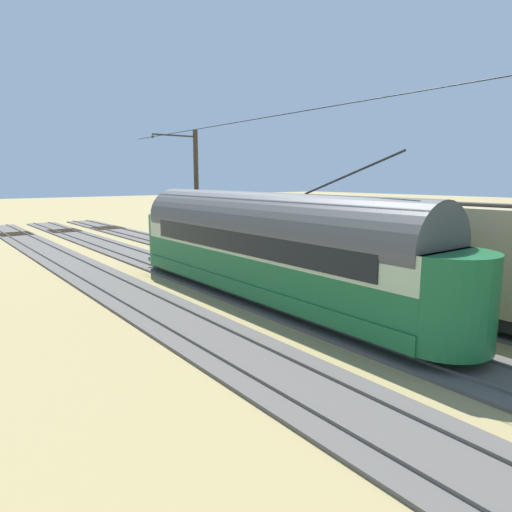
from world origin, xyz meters
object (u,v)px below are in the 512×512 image
at_px(vintage_streetcar, 264,244).
at_px(catenary_pole_foreground, 195,193).
at_px(coach_adjacent, 461,257).
at_px(switch_stand, 242,244).

height_order(vintage_streetcar, catenary_pole_foreground, catenary_pole_foreground).
distance_m(vintage_streetcar, coach_adjacent, 7.15).
distance_m(vintage_streetcar, switch_stand, 11.25).
bearing_deg(switch_stand, catenary_pole_foreground, -5.91).
height_order(vintage_streetcar, coach_adjacent, vintage_streetcar).
height_order(coach_adjacent, switch_stand, coach_adjacent).
bearing_deg(catenary_pole_foreground, coach_adjacent, 95.21).
distance_m(coach_adjacent, catenary_pole_foreground, 15.94).
relative_size(coach_adjacent, catenary_pole_foreground, 1.73).
xyz_separation_m(vintage_streetcar, coach_adjacent, (-4.04, 5.90, -0.10)).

